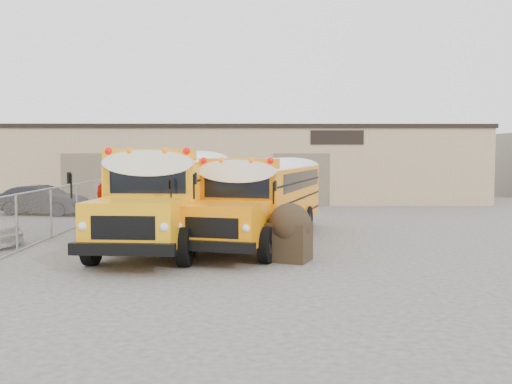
{
  "coord_description": "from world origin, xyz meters",
  "views": [
    {
      "loc": [
        1.17,
        -17.28,
        3.06
      ],
      "look_at": [
        1.33,
        3.65,
        1.6
      ],
      "focal_mm": 40.0,
      "sensor_mm": 36.0,
      "label": 1
    }
  ],
  "objects_px": {
    "school_bus_right": "(298,183)",
    "tarp_bundle": "(290,231)",
    "car_dark": "(42,200)",
    "school_bus_left": "(205,178)"
  },
  "relations": [
    {
      "from": "school_bus_right",
      "to": "tarp_bundle",
      "type": "height_order",
      "value": "school_bus_right"
    },
    {
      "from": "car_dark",
      "to": "school_bus_left",
      "type": "bearing_deg",
      "value": -89.6
    },
    {
      "from": "school_bus_right",
      "to": "car_dark",
      "type": "distance_m",
      "value": 12.59
    },
    {
      "from": "school_bus_left",
      "to": "tarp_bundle",
      "type": "xyz_separation_m",
      "value": [
        3.24,
        -10.46,
        -1.01
      ]
    },
    {
      "from": "school_bus_left",
      "to": "car_dark",
      "type": "bearing_deg",
      "value": 169.25
    },
    {
      "from": "school_bus_left",
      "to": "tarp_bundle",
      "type": "distance_m",
      "value": 11.0
    },
    {
      "from": "car_dark",
      "to": "school_bus_right",
      "type": "bearing_deg",
      "value": -89.21
    },
    {
      "from": "school_bus_right",
      "to": "tarp_bundle",
      "type": "relative_size",
      "value": 6.23
    },
    {
      "from": "tarp_bundle",
      "to": "school_bus_right",
      "type": "bearing_deg",
      "value": 84.08
    },
    {
      "from": "school_bus_left",
      "to": "school_bus_right",
      "type": "distance_m",
      "value": 4.31
    }
  ]
}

